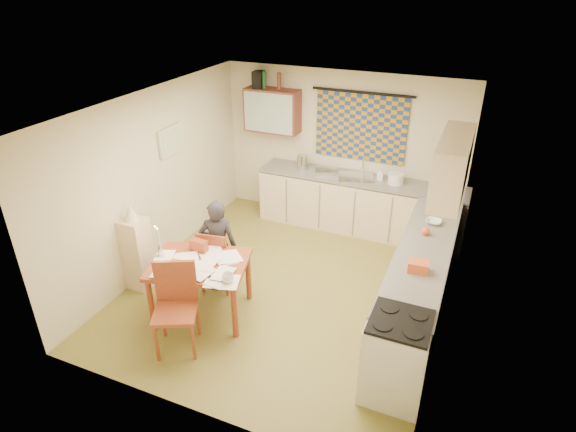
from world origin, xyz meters
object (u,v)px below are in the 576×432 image
at_px(dining_table, 202,288).
at_px(shelf_stand, 138,254).
at_px(counter_back, 359,205).
at_px(person, 218,246).
at_px(counter_right, 420,282).
at_px(chair_far, 218,270).
at_px(stove, 396,358).

relative_size(dining_table, shelf_stand, 1.28).
distance_m(counter_back, person, 2.64).
bearing_deg(dining_table, person, 82.05).
height_order(counter_right, chair_far, counter_right).
height_order(counter_right, dining_table, counter_right).
relative_size(counter_right, stove, 3.15).
height_order(counter_back, dining_table, counter_back).
xyz_separation_m(dining_table, chair_far, (-0.10, 0.56, -0.10)).
bearing_deg(person, stove, 138.17).
bearing_deg(stove, dining_table, 171.98).
bearing_deg(shelf_stand, chair_far, 21.41).
bearing_deg(dining_table, counter_back, 52.69).
bearing_deg(counter_right, stove, -90.00).
bearing_deg(shelf_stand, stove, -8.28).
bearing_deg(person, counter_right, 169.22).
bearing_deg(stove, counter_back, 111.48).
xyz_separation_m(stove, person, (-2.52, 0.89, 0.19)).
height_order(person, shelf_stand, person).
xyz_separation_m(stove, dining_table, (-2.46, 0.35, -0.09)).
height_order(stove, shelf_stand, shelf_stand).
height_order(counter_back, shelf_stand, shelf_stand).
xyz_separation_m(counter_right, stove, (0.00, -1.41, 0.01)).
relative_size(stove, person, 0.71).
bearing_deg(counter_back, stove, -68.52).
height_order(counter_back, person, person).
distance_m(stove, shelf_stand, 3.58).
xyz_separation_m(counter_right, chair_far, (-2.55, -0.51, -0.17)).
bearing_deg(chair_far, person, 156.51).
bearing_deg(stove, person, 160.49).
xyz_separation_m(counter_back, shelf_stand, (-2.28, -2.70, 0.06)).
bearing_deg(chair_far, counter_right, -178.09).
relative_size(chair_far, person, 0.68).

